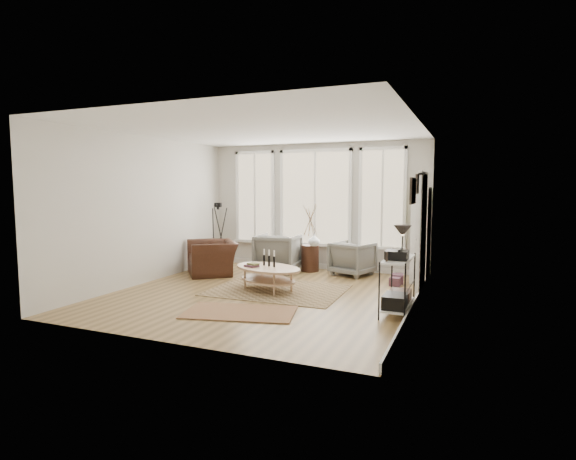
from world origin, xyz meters
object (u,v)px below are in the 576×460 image
at_px(bookcase, 421,234).
at_px(armchair_left, 278,253).
at_px(accent_chair, 212,258).
at_px(low_shelf, 398,279).
at_px(coffee_table, 267,272).
at_px(side_table, 310,236).
at_px(armchair_right, 353,258).

relative_size(bookcase, armchair_left, 2.20).
height_order(armchair_left, accent_chair, armchair_left).
height_order(bookcase, low_shelf, bookcase).
relative_size(bookcase, coffee_table, 1.27).
height_order(coffee_table, accent_chair, accent_chair).
bearing_deg(coffee_table, side_table, 87.72).
bearing_deg(bookcase, armchair_left, -176.50).
bearing_deg(bookcase, coffee_table, -141.53).
bearing_deg(armchair_left, accent_chair, 29.39).
bearing_deg(side_table, bookcase, -2.67).
xyz_separation_m(coffee_table, armchair_right, (1.09, 2.03, 0.02)).
height_order(low_shelf, armchair_left, low_shelf).
relative_size(low_shelf, armchair_right, 1.63).
xyz_separation_m(bookcase, accent_chair, (-4.28, -1.03, -0.59)).
height_order(low_shelf, armchair_right, low_shelf).
xyz_separation_m(armchair_left, accent_chair, (-1.21, -0.84, -0.06)).
xyz_separation_m(low_shelf, side_table, (-2.36, 2.63, 0.29)).
xyz_separation_m(low_shelf, coffee_table, (-2.44, 0.54, -0.17)).
height_order(armchair_right, accent_chair, armchair_right).
xyz_separation_m(coffee_table, armchair_left, (-0.57, 1.80, 0.08)).
bearing_deg(accent_chair, coffee_table, 21.71).
bearing_deg(side_table, coffee_table, -92.28).
bearing_deg(low_shelf, armchair_right, 117.90).
distance_m(low_shelf, accent_chair, 4.48).
relative_size(armchair_left, armchair_right, 1.17).
distance_m(side_table, accent_chair, 2.23).
bearing_deg(coffee_table, low_shelf, -12.37).
relative_size(coffee_table, accent_chair, 1.45).
distance_m(low_shelf, armchair_right, 2.90).
xyz_separation_m(side_table, accent_chair, (-1.87, -1.14, -0.44)).
bearing_deg(armchair_right, bookcase, -162.96).
relative_size(side_table, accent_chair, 1.49).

